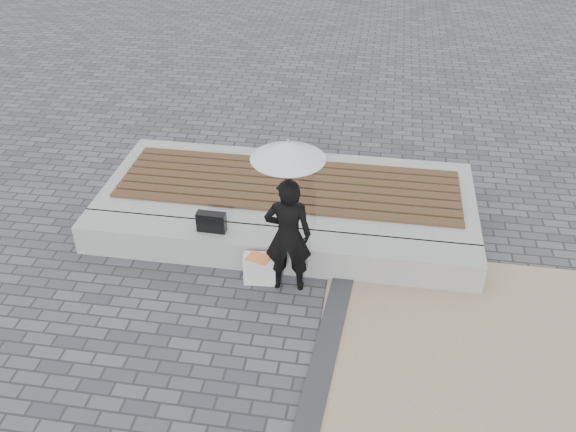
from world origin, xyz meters
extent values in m
plane|color=#4E4E53|center=(0.00, 0.00, 0.00)|extent=(80.00, 80.00, 0.00)
cube|color=#303032|center=(0.75, -0.50, 0.02)|extent=(0.61, 5.20, 0.04)
cube|color=#9B9B96|center=(0.00, 1.60, 0.20)|extent=(5.00, 0.45, 0.40)
cube|color=#A6A6A1|center=(0.00, 2.80, 0.20)|extent=(5.00, 2.00, 0.40)
imported|color=black|center=(0.24, 1.19, 0.73)|extent=(0.56, 0.40, 1.47)
cylinder|color=silver|center=(0.24, 1.19, 1.32)|extent=(0.01, 0.01, 0.79)
cone|color=silver|center=(0.24, 1.19, 1.81)|extent=(0.79, 0.79, 0.19)
sphere|color=silver|center=(0.24, 1.19, 1.92)|extent=(0.03, 0.03, 0.03)
cube|color=black|center=(-0.77, 1.60, 0.53)|extent=(0.36, 0.13, 0.25)
cube|color=silver|center=(-0.09, 1.21, 0.20)|extent=(0.39, 0.19, 0.40)
cube|color=red|center=(-0.09, 1.16, 0.40)|extent=(0.31, 0.26, 0.01)
camera|label=1|loc=(1.13, -4.32, 4.80)|focal=38.44mm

